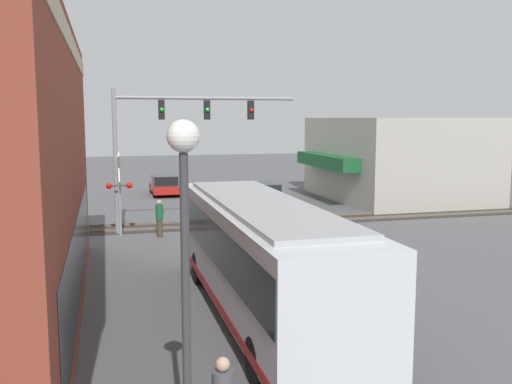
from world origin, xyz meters
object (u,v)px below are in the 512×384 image
Objects in this scene: crossing_signal at (119,186)px; parked_car_red at (165,185)px; pedestrian_at_crossing at (159,218)px; parked_car_silver at (262,194)px; streetlamp at (186,280)px; city_bus at (261,253)px.

crossing_signal is 14.07m from parked_car_red.
crossing_signal is at bearing 66.66° from pedestrian_at_crossing.
crossing_signal reaches higher than parked_car_red.
parked_car_red is (13.56, -3.38, -1.65)m from crossing_signal.
crossing_signal is at bearing 130.25° from parked_car_silver.
parked_car_silver is at bearing -40.90° from pedestrian_at_crossing.
streetlamp is 1.15× the size of parked_car_silver.
crossing_signal is 11.62m from parked_car_silver.
streetlamp is at bearing 162.34° from parked_car_silver.
parked_car_silver is 8.17m from parked_car_red.
parked_car_silver is 1.06× the size of parked_car_red.
pedestrian_at_crossing is (-0.74, -1.70, -1.44)m from crossing_signal.
parked_car_red is at bearing -5.21° from streetlamp.
pedestrian_at_crossing reaches higher than parked_car_silver.
parked_car_silver is at bearing -17.66° from streetlamp.
parked_car_silver is 2.76× the size of pedestrian_at_crossing.
city_bus is 2.60× the size of parked_car_red.
streetlamp is 3.17× the size of pedestrian_at_crossing.
city_bus is at bearing -171.48° from pedestrian_at_crossing.
pedestrian_at_crossing is at bearing -4.05° from streetlamp.
pedestrian_at_crossing is (18.06, -1.28, -2.31)m from streetlamp.
parked_car_red is 2.61× the size of pedestrian_at_crossing.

